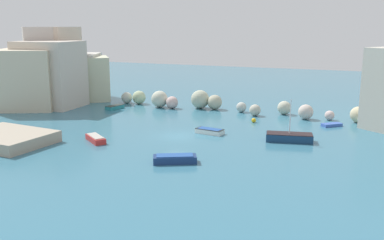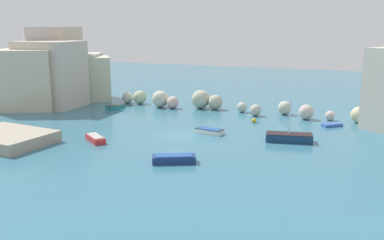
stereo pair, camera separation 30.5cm
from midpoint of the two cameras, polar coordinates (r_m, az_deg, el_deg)
cove_water at (r=46.09m, az=-2.03°, el=-2.14°), size 160.00×160.00×0.00m
cliff_headland_left at (r=69.22m, az=-18.07°, el=5.79°), size 15.46×20.16×11.48m
rock_breakwater at (r=58.96m, az=5.83°, el=2.10°), size 37.83×4.23×2.62m
stone_dock at (r=46.89m, az=-23.74°, el=-2.23°), size 9.18×7.13×1.14m
channel_buoy at (r=52.94m, az=8.08°, el=-0.04°), size 0.54×0.54×0.54m
moored_boat_0 at (r=62.02m, az=-10.41°, el=1.70°), size 1.73×2.91×0.54m
moored_boat_1 at (r=47.06m, az=2.19°, el=-1.47°), size 3.23×1.74×0.55m
moored_boat_2 at (r=53.09m, az=17.98°, el=-0.60°), size 2.43×2.33×0.35m
moored_boat_3 at (r=44.89m, az=12.66°, el=-2.26°), size 4.93×2.69×4.39m
moored_boat_4 at (r=44.91m, az=-12.93°, el=-2.44°), size 3.29×2.80×0.63m
moored_boat_5 at (r=37.12m, az=-2.54°, el=-5.21°), size 3.93×2.92×0.71m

